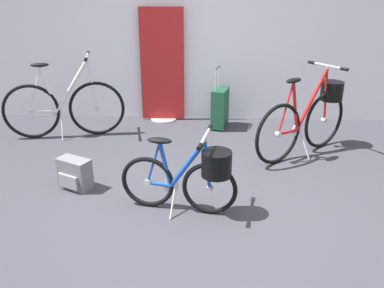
{
  "coord_description": "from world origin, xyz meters",
  "views": [
    {
      "loc": [
        0.09,
        -3.22,
        2.01
      ],
      "look_at": [
        -0.08,
        0.33,
        0.55
      ],
      "focal_mm": 39.97,
      "sensor_mm": 36.0,
      "label": 1
    }
  ],
  "objects_px": {
    "folding_bike_foreground": "(192,174)",
    "rolling_suitcase": "(220,107)",
    "floor_banner_stand": "(162,72)",
    "display_bike_left": "(64,107)",
    "display_bike_right": "(310,115)",
    "backpack_on_floor": "(75,174)"
  },
  "relations": [
    {
      "from": "folding_bike_foreground",
      "to": "display_bike_right",
      "type": "height_order",
      "value": "display_bike_right"
    },
    {
      "from": "floor_banner_stand",
      "to": "rolling_suitcase",
      "type": "xyz_separation_m",
      "value": [
        0.8,
        -0.28,
        -0.41
      ]
    },
    {
      "from": "display_bike_right",
      "to": "folding_bike_foreground",
      "type": "bearing_deg",
      "value": -132.77
    },
    {
      "from": "floor_banner_stand",
      "to": "rolling_suitcase",
      "type": "bearing_deg",
      "value": -19.54
    },
    {
      "from": "display_bike_right",
      "to": "rolling_suitcase",
      "type": "distance_m",
      "value": 1.31
    },
    {
      "from": "display_bike_right",
      "to": "rolling_suitcase",
      "type": "height_order",
      "value": "display_bike_right"
    },
    {
      "from": "folding_bike_foreground",
      "to": "rolling_suitcase",
      "type": "height_order",
      "value": "rolling_suitcase"
    },
    {
      "from": "floor_banner_stand",
      "to": "folding_bike_foreground",
      "type": "height_order",
      "value": "floor_banner_stand"
    },
    {
      "from": "floor_banner_stand",
      "to": "folding_bike_foreground",
      "type": "bearing_deg",
      "value": -78.11
    },
    {
      "from": "floor_banner_stand",
      "to": "display_bike_left",
      "type": "height_order",
      "value": "floor_banner_stand"
    },
    {
      "from": "folding_bike_foreground",
      "to": "display_bike_right",
      "type": "distance_m",
      "value": 1.9
    },
    {
      "from": "floor_banner_stand",
      "to": "rolling_suitcase",
      "type": "height_order",
      "value": "floor_banner_stand"
    },
    {
      "from": "floor_banner_stand",
      "to": "display_bike_right",
      "type": "relative_size",
      "value": 1.33
    },
    {
      "from": "floor_banner_stand",
      "to": "display_bike_right",
      "type": "height_order",
      "value": "floor_banner_stand"
    },
    {
      "from": "floor_banner_stand",
      "to": "backpack_on_floor",
      "type": "relative_size",
      "value": 4.25
    },
    {
      "from": "floor_banner_stand",
      "to": "rolling_suitcase",
      "type": "distance_m",
      "value": 0.94
    },
    {
      "from": "display_bike_left",
      "to": "rolling_suitcase",
      "type": "relative_size",
      "value": 1.8
    },
    {
      "from": "floor_banner_stand",
      "to": "display_bike_left",
      "type": "relative_size",
      "value": 1.05
    },
    {
      "from": "folding_bike_foreground",
      "to": "display_bike_right",
      "type": "bearing_deg",
      "value": 47.23
    },
    {
      "from": "floor_banner_stand",
      "to": "display_bike_left",
      "type": "xyz_separation_m",
      "value": [
        -1.18,
        -0.71,
        -0.3
      ]
    },
    {
      "from": "display_bike_left",
      "to": "rolling_suitcase",
      "type": "distance_m",
      "value": 2.03
    },
    {
      "from": "display_bike_right",
      "to": "floor_banner_stand",
      "type": "bearing_deg",
      "value": 148.83
    }
  ]
}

